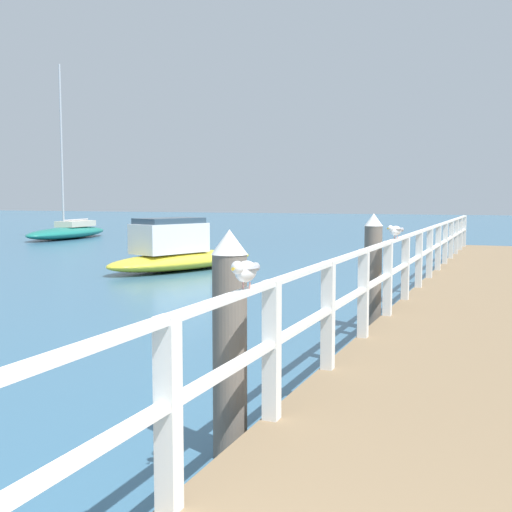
# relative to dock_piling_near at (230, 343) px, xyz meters

# --- Properties ---
(pier_deck) EXTENTS (3.15, 23.91, 0.38)m
(pier_deck) POSITION_rel_dock_piling_near_xyz_m (1.88, 7.92, -0.75)
(pier_deck) COLOR #846B4C
(pier_deck) RESTS_ON ground_plane
(pier_railing) EXTENTS (0.12, 22.43, 1.10)m
(pier_railing) POSITION_rel_dock_piling_near_xyz_m (0.38, 7.92, 0.11)
(pier_railing) COLOR silver
(pier_railing) RESTS_ON pier_deck
(dock_piling_near) EXTENTS (0.29, 0.29, 1.86)m
(dock_piling_near) POSITION_rel_dock_piling_near_xyz_m (0.00, 0.00, 0.00)
(dock_piling_near) COLOR #6B6056
(dock_piling_near) RESTS_ON ground_plane
(dock_piling_far) EXTENTS (0.29, 0.29, 1.86)m
(dock_piling_far) POSITION_rel_dock_piling_near_xyz_m (0.00, 5.49, 0.00)
(dock_piling_far) COLOR #6B6056
(dock_piling_far) RESTS_ON ground_plane
(seagull_foreground) EXTENTS (0.19, 0.48, 0.21)m
(seagull_foreground) POSITION_rel_dock_piling_near_xyz_m (0.38, -0.56, 0.67)
(seagull_foreground) COLOR white
(seagull_foreground) RESTS_ON pier_railing
(seagull_background) EXTENTS (0.23, 0.47, 0.21)m
(seagull_background) POSITION_rel_dock_piling_near_xyz_m (0.38, 5.31, 0.67)
(seagull_background) COLOR white
(seagull_background) RESTS_ON pier_railing
(boat_0) EXTENTS (2.50, 6.58, 8.70)m
(boat_0) POSITION_rel_dock_piling_near_xyz_m (-19.22, 22.05, -0.56)
(boat_0) COLOR #197266
(boat_0) RESTS_ON ground_plane
(boat_4) EXTENTS (3.38, 5.63, 1.53)m
(boat_4) POSITION_rel_dock_piling_near_xyz_m (-6.99, 11.72, -0.43)
(boat_4) COLOR gold
(boat_4) RESTS_ON ground_plane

